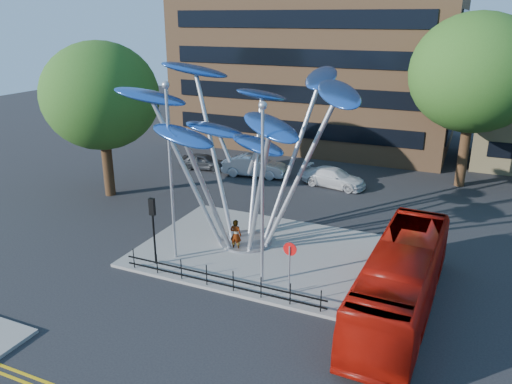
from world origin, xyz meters
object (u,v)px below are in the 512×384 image
at_px(no_entry_sign_island, 290,259).
at_px(parked_car_left, 204,161).
at_px(street_lamp_right, 262,179).
at_px(tree_left, 101,96).
at_px(red_bus, 401,280).
at_px(leaf_sculpture, 245,118).
at_px(parked_car_right, 334,177).
at_px(parked_car_mid, 254,166).
at_px(pedestrian, 236,235).
at_px(tree_right, 475,73).
at_px(traffic_light_island, 153,217).
at_px(street_lamp_left, 170,158).

bearing_deg(no_entry_sign_island, parked_car_left, 130.33).
bearing_deg(street_lamp_right, tree_left, 154.23).
height_order(no_entry_sign_island, red_bus, red_bus).
xyz_separation_m(leaf_sculpture, parked_car_right, (1.74, 11.36, -6.19)).
xyz_separation_m(leaf_sculpture, parked_car_mid, (-4.58, 11.32, -6.06)).
height_order(street_lamp_right, no_entry_sign_island, street_lamp_right).
bearing_deg(leaf_sculpture, pedestrian, -90.02).
height_order(tree_right, pedestrian, tree_right).
height_order(traffic_light_island, parked_car_left, traffic_light_island).
xyz_separation_m(no_entry_sign_island, parked_car_mid, (-8.65, 15.48, -1.01)).
bearing_deg(street_lamp_left, parked_car_right, 74.00).
relative_size(street_lamp_left, parked_car_right, 1.88).
distance_m(street_lamp_left, pedestrian, 5.38).
distance_m(no_entry_sign_island, red_bus, 4.67).
bearing_deg(pedestrian, street_lamp_left, 34.89).
relative_size(tree_right, parked_car_left, 3.20).
relative_size(no_entry_sign_island, parked_car_right, 0.52).
relative_size(tree_right, pedestrian, 7.18).
distance_m(street_lamp_right, no_entry_sign_island, 3.64).
bearing_deg(traffic_light_island, tree_right, 56.31).
distance_m(traffic_light_island, parked_car_mid, 15.69).
relative_size(red_bus, parked_car_mid, 2.18).
bearing_deg(pedestrian, parked_car_mid, -74.34).
distance_m(tree_left, street_lamp_right, 16.19).
relative_size(red_bus, parked_car_left, 2.84).
bearing_deg(red_bus, parked_car_mid, 133.74).
bearing_deg(red_bus, traffic_light_island, -174.41).
bearing_deg(parked_car_mid, red_bus, -146.32).
xyz_separation_m(leaf_sculpture, street_lamp_right, (2.57, -3.68, -1.78)).
relative_size(street_lamp_left, parked_car_mid, 1.79).
distance_m(street_lamp_left, parked_car_mid, 15.35).
distance_m(tree_right, street_lamp_left, 22.49).
distance_m(tree_left, pedestrian, 14.01).
xyz_separation_m(street_lamp_left, no_entry_sign_island, (6.50, -0.98, -3.54)).
relative_size(leaf_sculpture, parked_car_mid, 2.59).
bearing_deg(traffic_light_island, street_lamp_right, 5.19).
bearing_deg(leaf_sculpture, no_entry_sign_island, -45.67).
relative_size(street_lamp_left, street_lamp_right, 1.06).
height_order(street_lamp_left, parked_car_left, street_lamp_left).
bearing_deg(street_lamp_right, traffic_light_island, -174.81).
height_order(no_entry_sign_island, parked_car_right, no_entry_sign_island).
bearing_deg(traffic_light_island, no_entry_sign_island, 0.13).
xyz_separation_m(leaf_sculpture, red_bus, (8.67, -3.41, -5.38)).
height_order(tree_right, parked_car_right, tree_right).
distance_m(leaf_sculpture, red_bus, 10.76).
xyz_separation_m(tree_left, parked_car_right, (13.67, 8.04, -6.12)).
bearing_deg(no_entry_sign_island, tree_right, 72.88).
xyz_separation_m(no_entry_sign_island, parked_car_left, (-13.15, 15.48, -1.17)).
height_order(tree_right, red_bus, tree_right).
height_order(tree_right, parked_car_left, tree_right).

